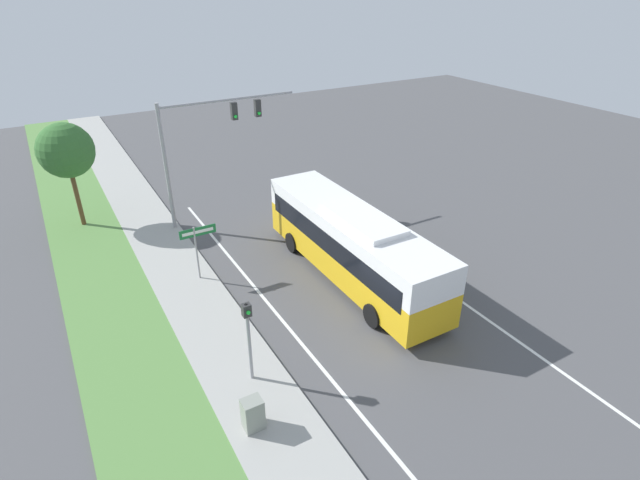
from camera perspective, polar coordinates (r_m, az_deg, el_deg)
name	(u,v)px	position (r m, az deg, el deg)	size (l,w,h in m)	color
ground_plane	(390,324)	(20.32, 8.00, -9.54)	(80.00, 80.00, 0.00)	#4C4C4F
sidewalk	(245,379)	(17.93, -8.58, -15.49)	(2.80, 80.00, 0.12)	#9E9E99
grass_verge	(150,416)	(17.48, -18.83, -18.54)	(3.60, 80.00, 0.10)	#568442
lane_divider_near	(311,355)	(18.74, -1.03, -13.01)	(0.14, 30.00, 0.01)	silver
lane_divider_far	(457,298)	(22.37, 15.41, -6.44)	(0.14, 30.00, 0.01)	silver
bus	(352,241)	(22.13, 3.67, -0.16)	(2.73, 11.17, 3.38)	gold
signal_gantry	(205,135)	(27.14, -12.96, 11.64)	(7.44, 0.41, 6.80)	#939399
pedestrian_signal	(248,330)	(16.55, -8.20, -10.19)	(0.28, 0.34, 3.18)	#939399
street_sign	(197,242)	(22.50, -13.84, -0.21)	(1.63, 0.08, 2.68)	#939399
utility_cabinet	(253,414)	(16.00, -7.69, -19.12)	(0.61, 0.51, 1.09)	gray
roadside_tree	(66,151)	(29.05, -27.05, 9.07)	(2.84, 2.84, 5.63)	brown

